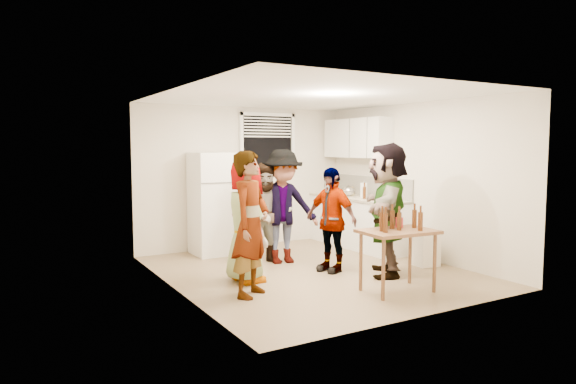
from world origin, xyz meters
TOP-DOWN VIEW (x-y plane):
  - room at (0.00, 0.00)m, footprint 4.00×4.50m
  - window at (0.45, 2.21)m, footprint 1.12×0.10m
  - refrigerator at (-0.75, 1.88)m, footprint 0.70×0.70m
  - counter_lower at (1.70, 1.15)m, footprint 0.60×2.20m
  - countertop at (1.70, 1.15)m, footprint 0.64×2.22m
  - backsplash at (1.99, 1.15)m, footprint 0.03×2.20m
  - upper_cabinets at (1.83, 1.35)m, footprint 0.34×1.60m
  - kettle at (1.65, 1.35)m, footprint 0.28×0.24m
  - paper_towel at (1.68, 0.95)m, footprint 0.12×0.12m
  - wine_bottle at (1.75, 2.02)m, footprint 0.09×0.09m
  - beer_bottle_counter at (1.60, 0.83)m, footprint 0.05×0.05m
  - blue_cup at (1.61, 0.35)m, footprint 0.09×0.09m
  - picture_frame at (1.92, 1.65)m, footprint 0.02×0.17m
  - trash_bin at (1.69, -0.54)m, footprint 0.37×0.37m
  - serving_table at (0.36, -1.39)m, footprint 0.96×0.68m
  - beer_bottle_table at (0.36, -1.41)m, footprint 0.06×0.06m
  - red_cup at (0.52, -1.24)m, footprint 0.10×0.10m
  - guest_grey at (-1.06, -0.01)m, footprint 1.64×0.81m
  - guest_stripe at (-1.29, -0.63)m, footprint 1.59×1.76m
  - guest_back_left at (-0.32, 0.74)m, footprint 0.97×1.65m
  - guest_back_right at (-0.09, 0.71)m, footprint 1.46×1.95m
  - guest_black at (0.24, -0.11)m, footprint 1.69×1.26m
  - guest_orange at (0.80, -0.67)m, footprint 2.52×2.50m

SIDE VIEW (x-z plane):
  - room at x=0.00m, z-range -1.25..1.25m
  - serving_table at x=0.36m, z-range -0.39..0.39m
  - guest_grey at x=-1.06m, z-range -0.26..0.26m
  - guest_stripe at x=-1.29m, z-range -0.21..0.21m
  - guest_back_left at x=-0.32m, z-range -0.29..0.29m
  - guest_back_right at x=-0.09m, z-range -0.33..0.33m
  - guest_black at x=0.24m, z-range -0.18..0.18m
  - guest_orange at x=0.80m, z-range -0.27..0.27m
  - trash_bin at x=1.69m, z-range 0.01..0.49m
  - counter_lower at x=1.70m, z-range 0.00..0.86m
  - beer_bottle_table at x=0.36m, z-range 0.66..0.88m
  - red_cup at x=0.52m, z-range 0.71..0.84m
  - refrigerator at x=-0.75m, z-range 0.00..1.70m
  - countertop at x=1.70m, z-range 0.86..0.90m
  - kettle at x=1.65m, z-range 0.80..1.00m
  - beer_bottle_counter at x=1.60m, z-range 0.80..1.00m
  - paper_towel at x=1.68m, z-range 0.77..1.03m
  - wine_bottle at x=1.75m, z-range 0.73..1.07m
  - blue_cup at x=1.61m, z-range 0.84..0.96m
  - picture_frame at x=1.92m, z-range 0.90..1.05m
  - backsplash at x=1.99m, z-range 0.90..1.26m
  - window at x=0.45m, z-range 1.32..2.38m
  - upper_cabinets at x=1.83m, z-range 1.60..2.30m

